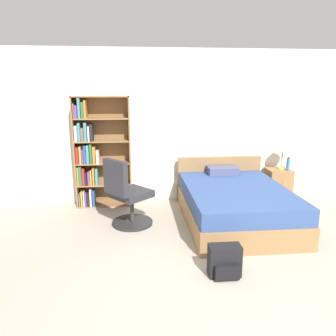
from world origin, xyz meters
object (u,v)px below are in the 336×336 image
at_px(backpack_black, 225,262).
at_px(bookshelf, 95,154).
at_px(nightstand, 278,185).
at_px(office_chair, 127,197).
at_px(table_lamp, 283,147).
at_px(bed, 234,203).
at_px(water_bottle, 288,164).

bearing_deg(backpack_black, bookshelf, 124.01).
height_order(nightstand, backpack_black, nightstand).
height_order(office_chair, table_lamp, table_lamp).
bearing_deg(table_lamp, bed, -142.43).
height_order(table_lamp, water_bottle, table_lamp).
bearing_deg(bookshelf, office_chair, -59.97).
bearing_deg(office_chair, backpack_black, -53.61).
relative_size(bookshelf, bed, 0.89).
height_order(bookshelf, office_chair, bookshelf).
xyz_separation_m(office_chair, backpack_black, (1.05, -1.43, -0.27)).
relative_size(water_bottle, backpack_black, 0.67).
xyz_separation_m(bed, table_lamp, (1.09, 0.84, 0.68)).
xyz_separation_m(bed, office_chair, (-1.59, -0.04, 0.16)).
xyz_separation_m(bed, backpack_black, (-0.54, -1.47, -0.12)).
relative_size(nightstand, table_lamp, 1.19).
xyz_separation_m(nightstand, water_bottle, (0.11, -0.10, 0.40)).
distance_m(table_lamp, backpack_black, 2.93).
xyz_separation_m(nightstand, table_lamp, (0.04, 0.01, 0.67)).
bearing_deg(nightstand, bed, -141.62).
distance_m(bed, backpack_black, 1.57).
bearing_deg(nightstand, office_chair, -161.78).
bearing_deg(table_lamp, nightstand, -168.30).
bearing_deg(nightstand, backpack_black, -124.62).
xyz_separation_m(table_lamp, backpack_black, (-1.63, -2.31, -0.79)).
distance_m(bookshelf, bed, 2.38).
xyz_separation_m(bed, nightstand, (1.05, 0.83, 0.01)).
height_order(bed, office_chair, office_chair).
height_order(bed, backpack_black, bed).
height_order(table_lamp, backpack_black, table_lamp).
distance_m(bookshelf, office_chair, 1.16).
xyz_separation_m(bookshelf, nightstand, (3.17, -0.05, -0.62)).
bearing_deg(nightstand, bookshelf, 179.12).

